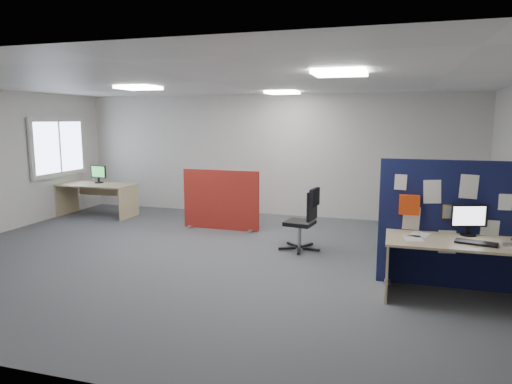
% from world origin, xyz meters
% --- Properties ---
extents(floor, '(9.00, 9.00, 0.00)m').
position_xyz_m(floor, '(0.00, 0.00, 0.00)').
color(floor, '#52555A').
rests_on(floor, ground).
extents(ceiling, '(9.00, 7.00, 0.02)m').
position_xyz_m(ceiling, '(0.00, 0.00, 2.70)').
color(ceiling, white).
rests_on(ceiling, wall_back).
extents(wall_back, '(9.00, 0.02, 2.70)m').
position_xyz_m(wall_back, '(0.00, 3.50, 1.35)').
color(wall_back, silver).
rests_on(wall_back, floor).
extents(wall_front, '(9.00, 0.02, 2.70)m').
position_xyz_m(wall_front, '(0.00, -3.50, 1.35)').
color(wall_front, silver).
rests_on(wall_front, floor).
extents(window, '(0.06, 1.70, 1.30)m').
position_xyz_m(window, '(-4.44, 2.00, 1.55)').
color(window, white).
rests_on(window, wall_left).
extents(ceiling_lights, '(4.10, 4.10, 0.04)m').
position_xyz_m(ceiling_lights, '(0.33, 0.67, 2.67)').
color(ceiling_lights, white).
rests_on(ceiling_lights, ceiling).
extents(navy_divider, '(2.00, 0.30, 1.65)m').
position_xyz_m(navy_divider, '(3.46, -0.31, 0.83)').
color(navy_divider, '#10143D').
rests_on(navy_divider, floor).
extents(main_desk, '(1.99, 0.88, 0.73)m').
position_xyz_m(main_desk, '(3.58, -0.67, 0.57)').
color(main_desk, '#CAB781').
rests_on(main_desk, floor).
extents(monitor_main, '(0.43, 0.18, 0.39)m').
position_xyz_m(monitor_main, '(3.56, -0.44, 0.95)').
color(monitor_main, black).
rests_on(monitor_main, main_desk).
extents(keyboard, '(0.48, 0.29, 0.02)m').
position_xyz_m(keyboard, '(3.59, -0.83, 0.74)').
color(keyboard, black).
rests_on(keyboard, main_desk).
extents(mouse, '(0.11, 0.07, 0.03)m').
position_xyz_m(mouse, '(3.91, -0.83, 0.74)').
color(mouse, '#99999E').
rests_on(mouse, main_desk).
extents(red_divider, '(1.57, 0.30, 1.18)m').
position_xyz_m(red_divider, '(-0.56, 1.82, 0.58)').
color(red_divider, maroon).
rests_on(red_divider, floor).
extents(second_desk, '(1.67, 0.84, 0.73)m').
position_xyz_m(second_desk, '(-3.68, 2.27, 0.56)').
color(second_desk, '#CAB781').
rests_on(second_desk, floor).
extents(monitor_second, '(0.43, 0.20, 0.40)m').
position_xyz_m(monitor_second, '(-3.71, 2.36, 0.95)').
color(monitor_second, black).
rests_on(monitor_second, second_desk).
extents(office_chair, '(0.68, 0.68, 1.03)m').
position_xyz_m(office_chair, '(1.31, 0.81, 0.59)').
color(office_chair, black).
rests_on(office_chair, floor).
extents(desk_papers, '(1.40, 0.72, 0.00)m').
position_xyz_m(desk_papers, '(3.31, -0.76, 0.73)').
color(desk_papers, white).
rests_on(desk_papers, main_desk).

